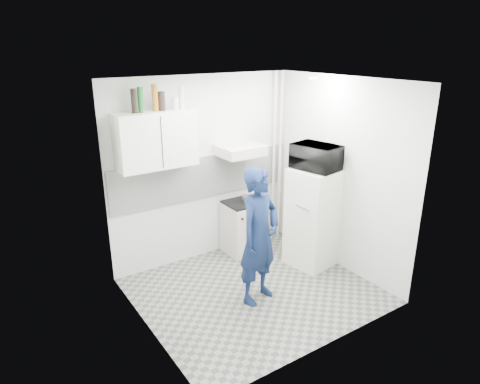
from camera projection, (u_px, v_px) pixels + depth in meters
floor at (254, 291)px, 5.44m from camera, size 2.80×2.80×0.00m
ceiling at (257, 81)px, 4.58m from camera, size 2.80×2.80×0.00m
wall_back at (204, 170)px, 5.99m from camera, size 2.80×0.00×2.80m
wall_left at (142, 221)px, 4.28m from camera, size 0.00×2.60×2.60m
wall_right at (340, 175)px, 5.74m from camera, size 0.00×2.60×2.60m
person at (259, 236)px, 5.02m from camera, size 0.70×0.56×1.67m
stove at (241, 228)px, 6.34m from camera, size 0.48×0.48×0.76m
fridge at (313, 218)px, 5.91m from camera, size 0.67×0.67×1.39m
stove_top at (241, 203)px, 6.21m from camera, size 0.46×0.46×0.03m
saucepan at (247, 198)px, 6.23m from camera, size 0.16×0.16×0.09m
microwave at (316, 157)px, 5.62m from camera, size 0.68×0.53×0.33m
bottle_b at (134, 101)px, 4.99m from camera, size 0.07×0.07×0.28m
bottle_c at (141, 100)px, 5.03m from camera, size 0.07×0.07×0.30m
bottle_d at (155, 98)px, 5.12m from camera, size 0.07×0.07×0.32m
canister_a at (161, 101)px, 5.18m from camera, size 0.09×0.09×0.23m
canister_b at (175, 103)px, 5.29m from camera, size 0.08×0.08×0.15m
bottle_e at (182, 97)px, 5.31m from camera, size 0.07×0.07×0.28m
upper_cabinet at (156, 140)px, 5.28m from camera, size 1.00×0.35×0.70m
range_hood at (240, 150)px, 5.94m from camera, size 0.60×0.50×0.14m
backsplash at (204, 177)px, 6.01m from camera, size 2.74×0.03×0.60m
pipe_a at (280, 158)px, 6.61m from camera, size 0.05×0.05×2.60m
pipe_b at (274, 159)px, 6.54m from camera, size 0.04×0.04×2.60m
ceiling_spot_fixture at (313, 78)px, 5.27m from camera, size 0.10×0.10×0.02m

